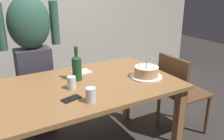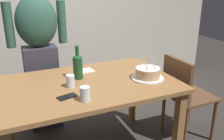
% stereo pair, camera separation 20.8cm
% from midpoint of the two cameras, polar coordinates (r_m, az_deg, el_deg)
% --- Properties ---
extents(back_wall, '(5.20, 0.10, 2.60)m').
position_cam_midpoint_polar(back_wall, '(3.43, -19.10, 14.56)').
color(back_wall, beige).
rests_on(back_wall, ground_plane).
extents(dining_table, '(1.50, 0.96, 0.74)m').
position_cam_midpoint_polar(dining_table, '(2.13, -8.39, -5.60)').
color(dining_table, olive).
rests_on(dining_table, ground_plane).
extents(birthday_cake, '(0.29, 0.29, 0.18)m').
position_cam_midpoint_polar(birthday_cake, '(2.19, 5.30, -0.58)').
color(birthday_cake, white).
rests_on(birthday_cake, dining_table).
extents(water_glass_near, '(0.07, 0.07, 0.10)m').
position_cam_midpoint_polar(water_glass_near, '(1.99, -12.37, -2.97)').
color(water_glass_near, silver).
rests_on(water_glass_near, dining_table).
extents(water_glass_far, '(0.07, 0.07, 0.11)m').
position_cam_midpoint_polar(water_glass_far, '(1.75, -8.42, -5.87)').
color(water_glass_far, silver).
rests_on(water_glass_far, dining_table).
extents(wine_bottle, '(0.08, 0.08, 0.30)m').
position_cam_midpoint_polar(wine_bottle, '(2.14, -10.98, 0.67)').
color(wine_bottle, '#194723').
rests_on(wine_bottle, dining_table).
extents(cell_phone, '(0.16, 0.11, 0.01)m').
position_cam_midpoint_polar(cell_phone, '(1.84, -12.73, -6.62)').
color(cell_phone, black).
rests_on(cell_phone, dining_table).
extents(napkin_stack, '(0.18, 0.14, 0.01)m').
position_cam_midpoint_polar(napkin_stack, '(2.35, -9.65, -0.50)').
color(napkin_stack, white).
rests_on(napkin_stack, dining_table).
extents(person_man_bearded, '(0.61, 0.27, 1.66)m').
position_cam_midpoint_polar(person_man_bearded, '(2.63, -20.26, 3.67)').
color(person_man_bearded, '#33333D').
rests_on(person_man_bearded, ground_plane).
extents(dining_chair, '(0.42, 0.42, 0.87)m').
position_cam_midpoint_polar(dining_chair, '(2.57, 13.01, -4.42)').
color(dining_chair, brown).
rests_on(dining_chair, ground_plane).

